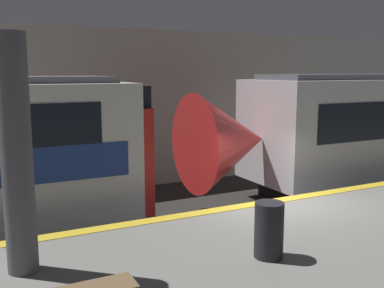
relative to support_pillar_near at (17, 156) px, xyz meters
name	(u,v)px	position (x,y,z in m)	size (l,w,h in m)	color
ground_plane	(271,248)	(5.32, 1.33, -2.78)	(120.00, 120.00, 0.00)	#282623
platform	(343,259)	(5.32, -0.78, -2.22)	(40.00, 4.22, 1.15)	slate
station_rear_barrier	(158,109)	(5.32, 7.82, -0.14)	(50.00, 0.15, 5.28)	#B2AD9E
support_pillar_near	(17,156)	(0.00, 0.00, 0.00)	(0.42, 0.42, 3.30)	#56565B
trash_bin	(269,230)	(3.36, -1.17, -1.22)	(0.44, 0.44, 0.85)	#232328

